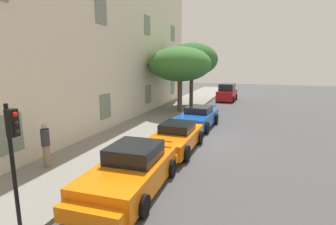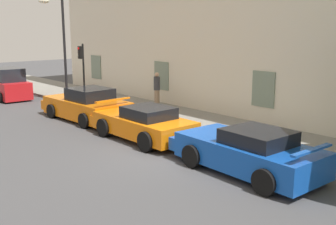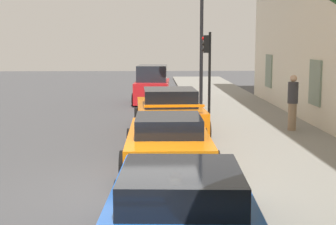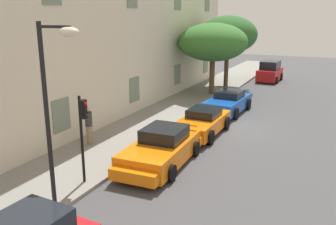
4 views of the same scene
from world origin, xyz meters
name	(u,v)px [view 1 (image 1 of 4)]	position (x,y,z in m)	size (l,w,h in m)	color
ground_plane	(196,141)	(0.00, 0.00, 0.00)	(80.00, 80.00, 0.00)	#444447
sidewalk	(134,133)	(0.00, 3.81, 0.07)	(60.00, 3.78, 0.14)	gray
building_facade	(66,31)	(0.00, 8.17, 6.08)	(32.62, 5.43, 12.13)	beige
sportscar_red_lead	(129,174)	(-6.32, 0.81, 0.62)	(4.91, 2.37, 1.48)	orange
sportscar_yellow_flank	(174,139)	(-1.92, 0.65, 0.59)	(4.62, 2.10, 1.28)	orange
sportscar_white_middle	(197,119)	(2.90, 0.67, 0.61)	(4.83, 2.32, 1.33)	#144CB2
hatchback_distant	(227,93)	(15.93, 0.27, 0.86)	(3.80, 2.08, 1.90)	red
tree_near_kerb	(192,60)	(10.84, 3.06, 4.45)	(4.83, 4.83, 5.87)	brown
tree_midblock	(180,64)	(7.38, 3.17, 4.05)	(5.14, 5.14, 5.35)	brown
traffic_light	(13,145)	(-9.12, 2.38, 2.31)	(0.22, 0.36, 3.17)	black
pedestrian_admiring	(46,144)	(-5.79, 4.73, 1.06)	(0.33, 0.33, 1.77)	#8C7259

